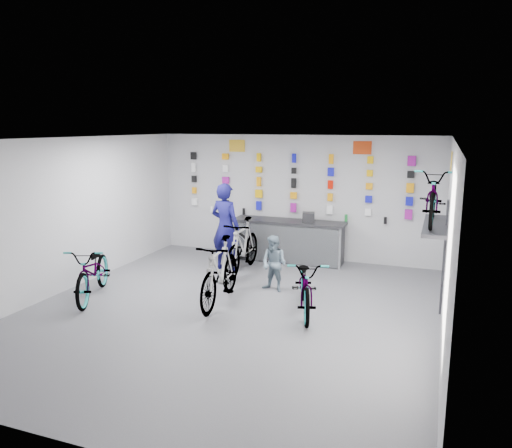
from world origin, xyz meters
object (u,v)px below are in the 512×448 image
at_px(bike_service, 243,246).
at_px(bike_right, 306,285).
at_px(customer, 274,264).
at_px(bike_left, 93,271).
at_px(bike_center, 220,272).
at_px(counter, 288,241).
at_px(clerk, 225,227).

bearing_deg(bike_service, bike_right, -46.63).
bearing_deg(customer, bike_service, 151.79).
distance_m(bike_left, bike_center, 2.44).
xyz_separation_m(bike_left, bike_center, (2.38, 0.54, 0.09)).
distance_m(bike_left, customer, 3.45).
xyz_separation_m(bike_left, bike_right, (3.96, 0.66, -0.01)).
relative_size(counter, clerk, 1.37).
xyz_separation_m(bike_left, bike_service, (2.02, 2.54, 0.08)).
xyz_separation_m(bike_center, bike_right, (1.58, 0.13, -0.10)).
relative_size(bike_right, clerk, 0.98).
xyz_separation_m(bike_right, customer, (-0.89, 0.91, 0.05)).
distance_m(bike_service, customer, 1.42).
relative_size(counter, bike_center, 1.34).
xyz_separation_m(bike_center, bike_service, (-0.36, 2.00, -0.00)).
distance_m(counter, bike_service, 1.42).
bearing_deg(bike_service, bike_center, -82.40).
xyz_separation_m(counter, customer, (0.38, -2.21, 0.07)).
height_order(bike_service, clerk, clerk).
distance_m(bike_left, clerk, 3.07).
xyz_separation_m(bike_service, clerk, (-0.45, 0.06, 0.39)).
height_order(bike_service, customer, bike_service).
height_order(counter, bike_right, bike_right).
bearing_deg(counter, bike_center, -95.45).
height_order(bike_right, clerk, clerk).
distance_m(bike_left, bike_service, 3.24).
bearing_deg(clerk, bike_center, 123.42).
xyz_separation_m(clerk, customer, (1.50, -1.02, -0.43)).
bearing_deg(bike_center, bike_service, 94.52).
relative_size(counter, bike_right, 1.40).
bearing_deg(counter, bike_left, -125.40).
relative_size(counter, bike_service, 1.35).
relative_size(bike_center, bike_service, 1.01).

